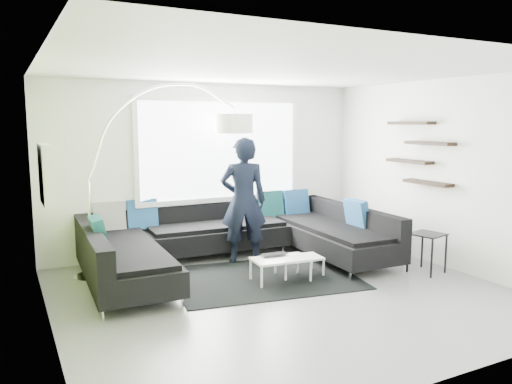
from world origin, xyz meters
The scene contains 9 objects.
ground centered at (0.00, 0.00, 0.00)m, with size 5.50×5.50×0.00m, color gray.
room_shell centered at (0.04, 0.21, 1.81)m, with size 5.54×5.04×2.82m.
sectional_sofa centered at (-0.07, 1.29, 0.41)m, with size 4.43×2.84×0.93m.
rug centered at (0.06, 0.65, 0.01)m, with size 2.49×1.81×0.01m, color black.
coffee_table centered at (0.38, 0.48, 0.16)m, with size 0.99×0.57×0.32m, color white.
arc_lamp centered at (-2.08, 1.70, 1.37)m, with size 2.51×0.60×2.73m, color silver, non-canonical shape.
side_table centered at (2.28, -0.20, 0.29)m, with size 0.42×0.42×0.58m, color black.
person centered at (0.16, 1.50, 0.97)m, with size 0.82×0.68×1.94m, color black.
laptop centered at (0.18, 0.52, 0.34)m, with size 0.39×0.26×0.03m, color black.
Camera 1 is at (-3.12, -5.29, 2.17)m, focal length 35.00 mm.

